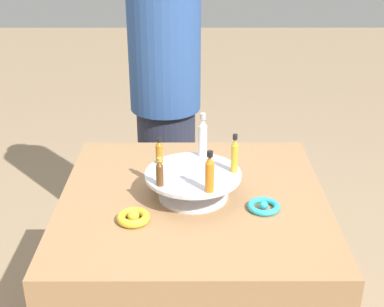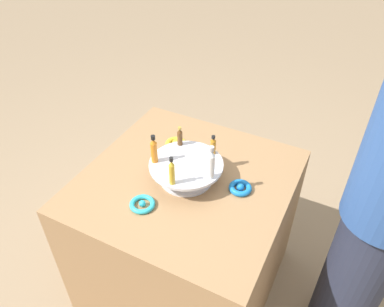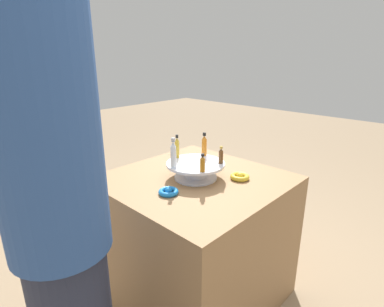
% 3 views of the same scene
% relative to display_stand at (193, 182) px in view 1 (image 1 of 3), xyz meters
% --- Properties ---
extents(party_table, '(0.83, 0.83, 0.73)m').
position_rel_display_stand_xyz_m(party_table, '(0.00, 0.00, -0.41)').
color(party_table, '#9E754C').
rests_on(party_table, ground_plane).
extents(display_stand, '(0.30, 0.30, 0.08)m').
position_rel_display_stand_xyz_m(display_stand, '(0.00, 0.00, 0.00)').
color(display_stand, silver).
rests_on(display_stand, party_table).
extents(bottle_clear, '(0.03, 0.03, 0.15)m').
position_rel_display_stand_xyz_m(bottle_clear, '(-0.03, -0.12, 0.10)').
color(bottle_clear, silver).
rests_on(bottle_clear, display_stand).
extents(bottle_amber, '(0.02, 0.02, 0.09)m').
position_rel_display_stand_xyz_m(bottle_amber, '(0.11, -0.07, 0.07)').
color(bottle_amber, '#AD6B19').
rests_on(bottle_amber, display_stand).
extents(bottle_brown, '(0.02, 0.02, 0.09)m').
position_rel_display_stand_xyz_m(bottle_brown, '(0.10, 0.08, 0.07)').
color(bottle_brown, brown).
rests_on(bottle_brown, display_stand).
extents(bottle_orange, '(0.03, 0.03, 0.13)m').
position_rel_display_stand_xyz_m(bottle_orange, '(-0.05, 0.12, 0.09)').
color(bottle_orange, orange).
rests_on(bottle_orange, display_stand).
extents(bottle_gold, '(0.02, 0.02, 0.12)m').
position_rel_display_stand_xyz_m(bottle_gold, '(-0.13, -0.01, 0.09)').
color(bottle_gold, gold).
rests_on(bottle_gold, display_stand).
extents(ribbon_bow_blue, '(0.09, 0.09, 0.03)m').
position_rel_display_stand_xyz_m(ribbon_bow_blue, '(0.04, -0.22, -0.04)').
color(ribbon_bow_blue, blue).
rests_on(ribbon_bow_blue, party_table).
extents(ribbon_bow_gold, '(0.10, 0.10, 0.03)m').
position_rel_display_stand_xyz_m(ribbon_bow_gold, '(0.17, 0.14, -0.04)').
color(ribbon_bow_gold, gold).
rests_on(ribbon_bow_gold, party_table).
extents(ribbon_bow_teal, '(0.10, 0.10, 0.03)m').
position_rel_display_stand_xyz_m(ribbon_bow_teal, '(-0.21, 0.08, -0.04)').
color(ribbon_bow_teal, '#2DB7CC').
rests_on(ribbon_bow_teal, party_table).
extents(person_figure, '(0.30, 0.30, 1.79)m').
position_rel_display_stand_xyz_m(person_figure, '(0.12, -0.74, 0.13)').
color(person_figure, '#282D42').
rests_on(person_figure, ground_plane).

